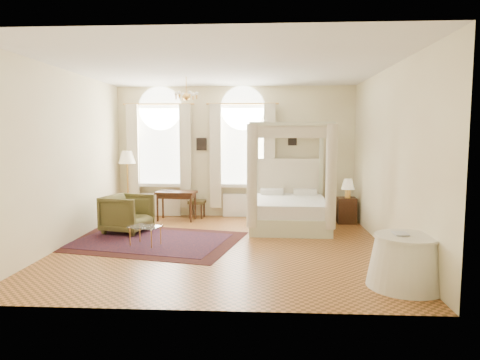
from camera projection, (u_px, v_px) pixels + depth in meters
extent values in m
plane|color=#B06833|center=(224.00, 246.00, 8.06)|extent=(6.00, 6.00, 0.00)
plane|color=#FDF5C1|center=(235.00, 152.00, 10.86)|extent=(6.00, 0.00, 6.00)
plane|color=#FDF5C1|center=(199.00, 172.00, 4.91)|extent=(6.00, 0.00, 6.00)
plane|color=#FDF5C1|center=(65.00, 158.00, 8.06)|extent=(0.00, 6.00, 6.00)
plane|color=#FDF5C1|center=(389.00, 159.00, 7.71)|extent=(0.00, 6.00, 6.00)
plane|color=white|center=(223.00, 67.00, 7.71)|extent=(6.00, 6.00, 0.00)
cube|color=silver|center=(161.00, 146.00, 10.93)|extent=(1.10, 0.04, 1.90)
cylinder|color=silver|center=(160.00, 108.00, 10.83)|extent=(1.10, 0.04, 1.10)
cube|color=white|center=(161.00, 185.00, 10.94)|extent=(1.32, 0.24, 0.08)
cube|color=beige|center=(133.00, 156.00, 10.82)|extent=(0.28, 0.14, 2.60)
cube|color=beige|center=(186.00, 156.00, 10.75)|extent=(0.28, 0.14, 2.60)
cube|color=white|center=(161.00, 204.00, 11.01)|extent=(1.00, 0.12, 0.58)
cube|color=silver|center=(243.00, 146.00, 10.81)|extent=(1.10, 0.04, 1.90)
cylinder|color=silver|center=(243.00, 108.00, 10.71)|extent=(1.10, 0.04, 1.10)
cube|color=white|center=(243.00, 185.00, 10.82)|extent=(1.32, 0.24, 0.08)
cube|color=beige|center=(216.00, 156.00, 10.70)|extent=(0.28, 0.14, 2.60)
cube|color=beige|center=(269.00, 156.00, 10.63)|extent=(0.28, 0.14, 2.60)
cube|color=white|center=(243.00, 205.00, 10.89)|extent=(1.00, 0.12, 0.58)
cylinder|color=gold|center=(186.00, 86.00, 8.98)|extent=(0.02, 0.02, 0.40)
sphere|color=gold|center=(186.00, 97.00, 9.00)|extent=(0.16, 0.16, 0.16)
sphere|color=#F3E4BD|center=(197.00, 93.00, 8.98)|extent=(0.07, 0.07, 0.07)
sphere|color=#F3E4BD|center=(193.00, 94.00, 9.18)|extent=(0.07, 0.07, 0.07)
sphere|color=#F3E4BD|center=(183.00, 94.00, 9.19)|extent=(0.07, 0.07, 0.07)
sphere|color=#F3E4BD|center=(176.00, 94.00, 9.01)|extent=(0.07, 0.07, 0.07)
sphere|color=#F3E4BD|center=(179.00, 93.00, 8.81)|extent=(0.07, 0.07, 0.07)
sphere|color=#F3E4BD|center=(190.00, 93.00, 8.80)|extent=(0.07, 0.07, 0.07)
cube|color=black|center=(202.00, 144.00, 10.86)|extent=(0.26, 0.03, 0.32)
cube|color=black|center=(292.00, 140.00, 10.72)|extent=(0.22, 0.03, 0.26)
cube|color=beige|center=(289.00, 219.00, 9.66)|extent=(1.75, 2.14, 0.36)
cube|color=white|center=(289.00, 205.00, 9.63)|extent=(1.65, 2.04, 0.28)
cube|color=beige|center=(288.00, 183.00, 10.59)|extent=(1.70, 0.12, 1.20)
cube|color=beige|center=(256.00, 173.00, 10.61)|extent=(0.09, 0.09, 2.30)
cube|color=beige|center=(321.00, 173.00, 10.48)|extent=(0.09, 0.09, 2.30)
cube|color=beige|center=(252.00, 181.00, 8.65)|extent=(0.09, 0.09, 2.30)
cube|color=beige|center=(331.00, 182.00, 8.52)|extent=(0.09, 0.09, 2.30)
cube|color=beige|center=(289.00, 126.00, 10.42)|extent=(1.70, 0.12, 0.08)
cube|color=beige|center=(292.00, 124.00, 8.46)|extent=(1.70, 0.12, 0.08)
cube|color=beige|center=(255.00, 125.00, 9.51)|extent=(0.13, 2.10, 0.08)
cube|color=beige|center=(327.00, 125.00, 9.38)|extent=(0.13, 2.10, 0.08)
cube|color=beige|center=(289.00, 132.00, 10.44)|extent=(1.76, 0.09, 0.28)
cube|color=beige|center=(292.00, 131.00, 8.48)|extent=(1.76, 0.09, 0.28)
cube|color=beige|center=(255.00, 131.00, 9.52)|extent=(0.10, 2.16, 0.28)
cube|color=beige|center=(326.00, 131.00, 9.39)|extent=(0.10, 2.16, 0.28)
cylinder|color=beige|center=(252.00, 176.00, 8.64)|extent=(0.22, 0.22, 2.10)
cylinder|color=beige|center=(331.00, 177.00, 8.51)|extent=(0.22, 0.22, 2.10)
cube|color=#391B0F|center=(347.00, 210.00, 10.11)|extent=(0.43, 0.39, 0.61)
cylinder|color=gold|center=(348.00, 193.00, 9.98)|extent=(0.13, 0.13, 0.22)
cone|color=#F3E4BD|center=(348.00, 184.00, 9.96)|extent=(0.31, 0.31, 0.24)
cube|color=#391B0F|center=(176.00, 193.00, 10.41)|extent=(1.00, 0.60, 0.06)
cube|color=#391B0F|center=(176.00, 196.00, 10.42)|extent=(0.90, 0.49, 0.10)
cylinder|color=#391B0F|center=(163.00, 205.00, 10.70)|extent=(0.05, 0.05, 0.67)
cylinder|color=#391B0F|center=(195.00, 206.00, 10.56)|extent=(0.05, 0.05, 0.67)
cylinder|color=#391B0F|center=(157.00, 208.00, 10.33)|extent=(0.05, 0.05, 0.67)
cylinder|color=#391B0F|center=(191.00, 209.00, 10.19)|extent=(0.05, 0.05, 0.67)
imported|color=black|center=(168.00, 190.00, 10.51)|extent=(0.34, 0.24, 0.02)
cube|color=#4D4121|center=(197.00, 202.00, 10.75)|extent=(0.42, 0.42, 0.08)
cylinder|color=#391B0F|center=(190.00, 211.00, 10.65)|extent=(0.04, 0.04, 0.37)
cylinder|color=#391B0F|center=(201.00, 212.00, 10.61)|extent=(0.04, 0.04, 0.37)
cylinder|color=#391B0F|center=(193.00, 209.00, 10.94)|extent=(0.04, 0.04, 0.37)
cylinder|color=#391B0F|center=(204.00, 210.00, 10.90)|extent=(0.04, 0.04, 0.37)
imported|color=#443E1D|center=(127.00, 214.00, 9.13)|extent=(1.08, 1.06, 0.81)
cube|color=white|center=(145.00, 227.00, 8.03)|extent=(0.64, 0.54, 0.02)
cylinder|color=gold|center=(130.00, 237.00, 8.00)|extent=(0.02, 0.02, 0.36)
cylinder|color=gold|center=(151.00, 239.00, 7.82)|extent=(0.02, 0.02, 0.36)
cylinder|color=gold|center=(140.00, 233.00, 8.28)|extent=(0.02, 0.02, 0.36)
cylinder|color=gold|center=(161.00, 235.00, 8.10)|extent=(0.02, 0.02, 0.36)
cylinder|color=gold|center=(129.00, 216.00, 10.89)|extent=(0.30, 0.30, 0.03)
cylinder|color=gold|center=(128.00, 188.00, 10.82)|extent=(0.04, 0.04, 1.48)
cone|color=#F3E4BD|center=(127.00, 157.00, 10.73)|extent=(0.43, 0.43, 0.31)
cube|color=#3E150E|center=(150.00, 241.00, 8.42)|extent=(3.81, 3.08, 0.01)
cube|color=black|center=(150.00, 240.00, 8.42)|extent=(3.19, 2.46, 0.01)
cone|color=silver|center=(406.00, 262.00, 5.86)|extent=(1.05, 1.05, 0.68)
cylinder|color=silver|center=(407.00, 237.00, 5.82)|extent=(0.86, 0.86, 0.04)
imported|color=black|center=(393.00, 234.00, 5.87)|extent=(0.19, 0.26, 0.02)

